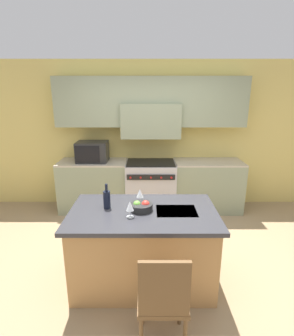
# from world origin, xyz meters

# --- Properties ---
(ground_plane) EXTENTS (10.00, 10.00, 0.00)m
(ground_plane) POSITION_xyz_m (0.00, 0.00, 0.00)
(ground_plane) COLOR #997F5B
(back_cabinetry) EXTENTS (10.00, 0.46, 2.70)m
(back_cabinetry) POSITION_xyz_m (0.00, 1.90, 1.59)
(back_cabinetry) COLOR #DBC166
(back_cabinetry) RESTS_ON ground_plane
(back_counter) EXTENTS (3.34, 0.62, 0.93)m
(back_counter) POSITION_xyz_m (0.00, 1.65, 0.47)
(back_counter) COLOR gray
(back_counter) RESTS_ON ground_plane
(range_stove) EXTENTS (0.89, 0.70, 0.92)m
(range_stove) POSITION_xyz_m (0.00, 1.63, 0.46)
(range_stove) COLOR #B7B7BC
(range_stove) RESTS_ON ground_plane
(microwave) EXTENTS (0.55, 0.42, 0.36)m
(microwave) POSITION_xyz_m (-1.05, 1.65, 1.11)
(microwave) COLOR black
(microwave) RESTS_ON back_counter
(kitchen_island) EXTENTS (1.62, 0.97, 0.89)m
(kitchen_island) POSITION_xyz_m (-0.11, -0.32, 0.45)
(kitchen_island) COLOR #B7844C
(kitchen_island) RESTS_ON ground_plane
(island_chair) EXTENTS (0.42, 0.40, 0.94)m
(island_chair) POSITION_xyz_m (0.06, -1.19, 0.52)
(island_chair) COLOR brown
(island_chair) RESTS_ON ground_plane
(wine_bottle) EXTENTS (0.08, 0.08, 0.29)m
(wine_bottle) POSITION_xyz_m (-0.52, -0.24, 0.99)
(wine_bottle) COLOR black
(wine_bottle) RESTS_ON kitchen_island
(wine_glass_near) EXTENTS (0.08, 0.08, 0.18)m
(wine_glass_near) POSITION_xyz_m (-0.24, -0.47, 1.01)
(wine_glass_near) COLOR white
(wine_glass_near) RESTS_ON kitchen_island
(wine_glass_far) EXTENTS (0.08, 0.08, 0.18)m
(wine_glass_far) POSITION_xyz_m (-0.15, -0.11, 1.01)
(wine_glass_far) COLOR white
(wine_glass_far) RESTS_ON kitchen_island
(fruit_bowl) EXTENTS (0.25, 0.25, 0.11)m
(fruit_bowl) POSITION_xyz_m (-0.13, -0.30, 0.93)
(fruit_bowl) COLOR black
(fruit_bowl) RESTS_ON kitchen_island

